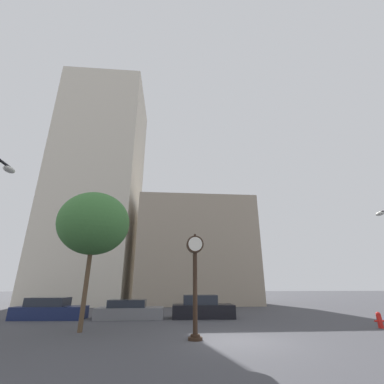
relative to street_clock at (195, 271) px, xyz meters
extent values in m
plane|color=#424247|center=(1.85, -0.37, -2.81)|extent=(200.00, 200.00, 0.00)
cube|color=beige|center=(-11.79, 23.63, 13.15)|extent=(11.00, 12.00, 31.92)
cube|color=gray|center=(2.24, 23.63, 3.68)|extent=(14.66, 12.00, 12.97)
cylinder|color=black|center=(0.00, 0.00, -2.75)|extent=(0.61, 0.61, 0.12)
cylinder|color=black|center=(0.00, 0.00, -2.64)|extent=(0.41, 0.41, 0.10)
cylinder|color=black|center=(0.00, 0.00, -0.89)|extent=(0.20, 0.20, 3.39)
cylinder|color=black|center=(0.00, 0.00, 1.20)|extent=(0.80, 0.36, 0.80)
cylinder|color=white|center=(0.00, -0.19, 1.20)|extent=(0.65, 0.02, 0.65)
cylinder|color=white|center=(0.00, 0.19, 1.20)|extent=(0.65, 0.02, 0.65)
sphere|color=black|center=(0.00, 0.00, 1.66)|extent=(0.12, 0.12, 0.12)
cube|color=#19234C|center=(-9.29, 7.90, -2.39)|extent=(4.80, 2.05, 0.82)
cube|color=#232833|center=(-9.53, 7.91, -1.70)|extent=(2.67, 1.71, 0.56)
cube|color=slate|center=(-3.82, 7.62, -2.43)|extent=(4.60, 1.84, 0.74)
cube|color=#232833|center=(-4.05, 7.62, -1.81)|extent=(2.53, 1.61, 0.50)
cube|color=black|center=(1.29, 7.69, -2.36)|extent=(4.40, 2.05, 0.90)
cube|color=#232833|center=(1.08, 7.69, -1.59)|extent=(2.44, 1.77, 0.64)
cylinder|color=red|center=(10.34, 2.36, -2.48)|extent=(0.25, 0.25, 0.65)
sphere|color=red|center=(10.34, 2.36, -2.12)|extent=(0.24, 0.24, 0.24)
cylinder|color=red|center=(10.13, 2.36, -2.45)|extent=(0.17, 0.09, 0.09)
cylinder|color=red|center=(10.55, 2.36, -2.45)|extent=(0.17, 0.09, 0.09)
cylinder|color=black|center=(-7.97, -2.53, 4.02)|extent=(0.11, 1.20, 0.11)
ellipsoid|color=silver|center=(-7.97, -1.93, 3.92)|extent=(0.36, 0.60, 0.24)
ellipsoid|color=silver|center=(11.69, 2.03, 3.54)|extent=(0.36, 0.60, 0.24)
cylinder|color=brown|center=(-5.51, 2.41, -0.64)|extent=(0.24, 0.24, 4.33)
ellipsoid|color=#3D7538|center=(-5.51, 2.41, 2.69)|extent=(3.89, 3.89, 3.50)
camera|label=1|loc=(-1.17, -12.26, -0.63)|focal=24.00mm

